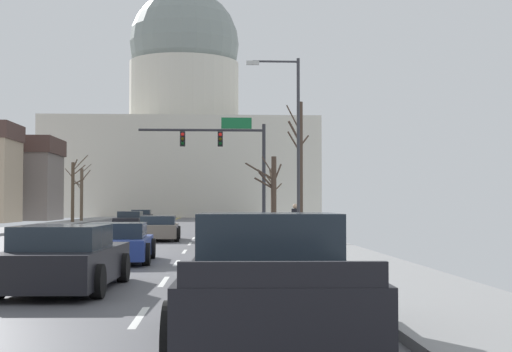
{
  "coord_description": "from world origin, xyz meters",
  "views": [
    {
      "loc": [
        4.69,
        -30.39,
        1.74
      ],
      "look_at": [
        7.8,
        28.73,
        3.97
      ],
      "focal_mm": 51.88,
      "sensor_mm": 36.0,
      "label": 1
    }
  ],
  "objects_px": {
    "sedan_oncoming_00": "(130,220)",
    "bicycle_parked": "(289,236)",
    "street_lamp_right": "(291,132)",
    "sedan_oncoming_01": "(141,217)",
    "sedan_near_02": "(234,235)",
    "pedestrian_00": "(295,220)",
    "signal_gantry": "(229,150)",
    "sedan_near_03": "(118,244)",
    "sedan_near_00": "(224,225)",
    "sedan_near_01": "(159,229)",
    "pickup_truck_near_05": "(270,287)",
    "sedan_near_04": "(66,260)"
  },
  "relations": [
    {
      "from": "sedan_oncoming_01",
      "to": "bicycle_parked",
      "type": "bearing_deg",
      "value": -75.32
    },
    {
      "from": "sedan_near_02",
      "to": "sedan_near_00",
      "type": "bearing_deg",
      "value": 91.32
    },
    {
      "from": "signal_gantry",
      "to": "sedan_near_00",
      "type": "relative_size",
      "value": 1.84
    },
    {
      "from": "sedan_oncoming_00",
      "to": "pedestrian_00",
      "type": "bearing_deg",
      "value": -64.71
    },
    {
      "from": "sedan_near_02",
      "to": "bicycle_parked",
      "type": "xyz_separation_m",
      "value": [
        2.17,
        0.36,
        -0.06
      ]
    },
    {
      "from": "sedan_near_02",
      "to": "sedan_oncoming_00",
      "type": "xyz_separation_m",
      "value": [
        -6.93,
        24.73,
        0.02
      ]
    },
    {
      "from": "sedan_oncoming_01",
      "to": "sedan_near_03",
      "type": "bearing_deg",
      "value": -85.07
    },
    {
      "from": "sedan_near_04",
      "to": "bicycle_parked",
      "type": "bearing_deg",
      "value": 67.03
    },
    {
      "from": "signal_gantry",
      "to": "street_lamp_right",
      "type": "xyz_separation_m",
      "value": [
        2.48,
        -14.21,
        -0.26
      ]
    },
    {
      "from": "sedan_oncoming_00",
      "to": "pedestrian_00",
      "type": "distance_m",
      "value": 22.81
    },
    {
      "from": "pickup_truck_near_05",
      "to": "sedan_near_04",
      "type": "bearing_deg",
      "value": 120.72
    },
    {
      "from": "sedan_near_02",
      "to": "pedestrian_00",
      "type": "bearing_deg",
      "value": 55.7
    },
    {
      "from": "sedan_near_03",
      "to": "sedan_oncoming_00",
      "type": "bearing_deg",
      "value": 96.04
    },
    {
      "from": "signal_gantry",
      "to": "pedestrian_00",
      "type": "xyz_separation_m",
      "value": [
        2.75,
        -13.21,
        -4.08
      ]
    },
    {
      "from": "pedestrian_00",
      "to": "signal_gantry",
      "type": "bearing_deg",
      "value": 101.76
    },
    {
      "from": "signal_gantry",
      "to": "sedan_oncoming_00",
      "type": "bearing_deg",
      "value": 133.33
    },
    {
      "from": "pickup_truck_near_05",
      "to": "sedan_oncoming_00",
      "type": "xyz_separation_m",
      "value": [
        -6.9,
        44.49,
        -0.16
      ]
    },
    {
      "from": "sedan_near_01",
      "to": "sedan_near_00",
      "type": "bearing_deg",
      "value": 62.94
    },
    {
      "from": "pickup_truck_near_05",
      "to": "pedestrian_00",
      "type": "xyz_separation_m",
      "value": [
        2.84,
        23.87,
        0.29
      ]
    },
    {
      "from": "signal_gantry",
      "to": "pedestrian_00",
      "type": "distance_m",
      "value": 14.1
    },
    {
      "from": "pedestrian_00",
      "to": "sedan_near_01",
      "type": "bearing_deg",
      "value": 157.4
    },
    {
      "from": "sedan_near_03",
      "to": "sedan_near_00",
      "type": "bearing_deg",
      "value": 80.2
    },
    {
      "from": "pedestrian_00",
      "to": "sedan_oncoming_00",
      "type": "bearing_deg",
      "value": 115.29
    },
    {
      "from": "sedan_near_01",
      "to": "sedan_near_03",
      "type": "bearing_deg",
      "value": -90.8
    },
    {
      "from": "signal_gantry",
      "to": "pickup_truck_near_05",
      "type": "height_order",
      "value": "signal_gantry"
    },
    {
      "from": "street_lamp_right",
      "to": "pickup_truck_near_05",
      "type": "xyz_separation_m",
      "value": [
        -2.57,
        -22.87,
        -4.11
      ]
    },
    {
      "from": "sedan_oncoming_00",
      "to": "sedan_oncoming_01",
      "type": "height_order",
      "value": "sedan_oncoming_01"
    },
    {
      "from": "street_lamp_right",
      "to": "sedan_near_01",
      "type": "xyz_separation_m",
      "value": [
        -5.99,
        3.61,
        -4.28
      ]
    },
    {
      "from": "pedestrian_00",
      "to": "bicycle_parked",
      "type": "height_order",
      "value": "pedestrian_00"
    },
    {
      "from": "sedan_oncoming_01",
      "to": "pedestrian_00",
      "type": "height_order",
      "value": "pedestrian_00"
    },
    {
      "from": "sedan_oncoming_01",
      "to": "pedestrian_00",
      "type": "relative_size",
      "value": 2.85
    },
    {
      "from": "sedan_near_00",
      "to": "sedan_oncoming_00",
      "type": "bearing_deg",
      "value": 119.28
    },
    {
      "from": "sedan_oncoming_00",
      "to": "sedan_near_04",
      "type": "bearing_deg",
      "value": -85.21
    },
    {
      "from": "sedan_near_00",
      "to": "sedan_near_03",
      "type": "height_order",
      "value": "sedan_near_03"
    },
    {
      "from": "pickup_truck_near_05",
      "to": "sedan_oncoming_01",
      "type": "distance_m",
      "value": 56.98
    },
    {
      "from": "sedan_near_01",
      "to": "sedan_near_02",
      "type": "relative_size",
      "value": 0.97
    },
    {
      "from": "signal_gantry",
      "to": "sedan_near_03",
      "type": "xyz_separation_m",
      "value": [
        -3.69,
        -23.76,
        -4.55
      ]
    },
    {
      "from": "sedan_oncoming_01",
      "to": "sedan_near_02",
      "type": "bearing_deg",
      "value": -78.67
    },
    {
      "from": "sedan_near_00",
      "to": "sedan_near_01",
      "type": "height_order",
      "value": "sedan_near_00"
    },
    {
      "from": "pickup_truck_near_05",
      "to": "bicycle_parked",
      "type": "relative_size",
      "value": 3.02
    },
    {
      "from": "sedan_near_02",
      "to": "sedan_oncoming_01",
      "type": "relative_size",
      "value": 1.02
    },
    {
      "from": "signal_gantry",
      "to": "sedan_near_00",
      "type": "bearing_deg",
      "value": -94.57
    },
    {
      "from": "street_lamp_right",
      "to": "sedan_near_03",
      "type": "bearing_deg",
      "value": -122.89
    },
    {
      "from": "sedan_oncoming_00",
      "to": "bicycle_parked",
      "type": "bearing_deg",
      "value": -69.52
    },
    {
      "from": "sedan_near_00",
      "to": "sedan_oncoming_00",
      "type": "distance_m",
      "value": 13.57
    },
    {
      "from": "street_lamp_right",
      "to": "sedan_oncoming_01",
      "type": "relative_size",
      "value": 1.74
    },
    {
      "from": "sedan_near_03",
      "to": "pedestrian_00",
      "type": "distance_m",
      "value": 12.37
    },
    {
      "from": "street_lamp_right",
      "to": "sedan_oncoming_01",
      "type": "height_order",
      "value": "street_lamp_right"
    },
    {
      "from": "sedan_near_01",
      "to": "pedestrian_00",
      "type": "xyz_separation_m",
      "value": [
        6.26,
        -2.61,
        0.46
      ]
    },
    {
      "from": "sedan_near_03",
      "to": "pedestrian_00",
      "type": "bearing_deg",
      "value": 58.58
    }
  ]
}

